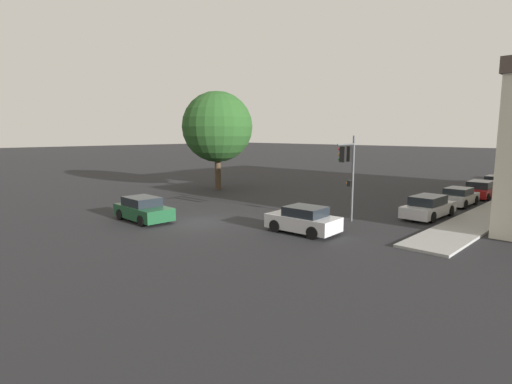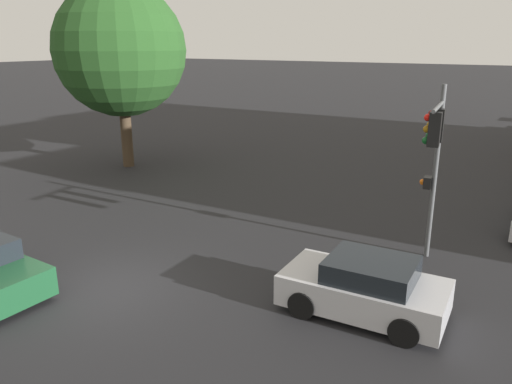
# 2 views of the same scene
# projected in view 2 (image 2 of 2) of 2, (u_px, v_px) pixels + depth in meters

# --- Properties ---
(ground_plane) EXTENTS (300.00, 300.00, 0.00)m
(ground_plane) POSITION_uv_depth(u_px,v_px,m) (108.00, 288.00, 13.37)
(ground_plane) COLOR black
(street_tree) EXTENTS (6.59, 6.59, 9.24)m
(street_tree) POSITION_uv_depth(u_px,v_px,m) (120.00, 50.00, 24.87)
(street_tree) COLOR #423323
(street_tree) RESTS_ON ground_plane
(traffic_signal) EXTENTS (0.76, 2.40, 5.21)m
(traffic_signal) POSITION_uv_depth(u_px,v_px,m) (434.00, 145.00, 13.78)
(traffic_signal) COLOR #515456
(traffic_signal) RESTS_ON ground_plane
(crossing_car_1) EXTENTS (3.97, 2.21, 1.45)m
(crossing_car_1) POSITION_uv_depth(u_px,v_px,m) (365.00, 288.00, 11.95)
(crossing_car_1) COLOR #B7B7BC
(crossing_car_1) RESTS_ON ground_plane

